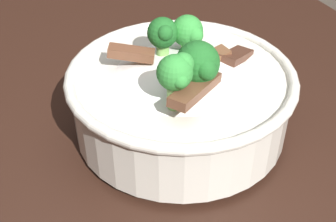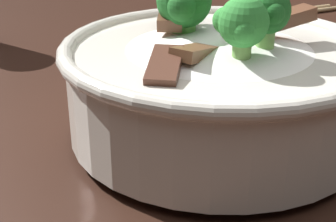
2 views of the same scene
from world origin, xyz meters
name	(u,v)px [view 2 (image 2 of 2)]	position (x,y,z in m)	size (l,w,h in m)	color
dining_table	(327,212)	(0.00, 0.00, 0.68)	(1.57, 0.99, 0.79)	black
rice_bowl	(217,79)	(0.06, 0.11, 0.85)	(0.25, 0.25, 0.13)	silver
chopsticks_pair	(274,15)	(0.23, -0.28, 0.80)	(0.12, 0.23, 0.01)	tan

